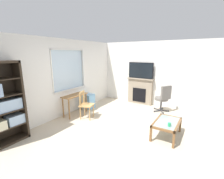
% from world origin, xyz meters
% --- Properties ---
extents(ground, '(6.15, 5.66, 0.02)m').
position_xyz_m(ground, '(0.00, 0.00, -0.01)').
color(ground, beige).
extents(wall_back_with_window, '(5.15, 0.15, 2.57)m').
position_xyz_m(wall_back_with_window, '(-0.03, 2.33, 1.25)').
color(wall_back_with_window, white).
rests_on(wall_back_with_window, ground).
extents(wall_right, '(0.12, 4.86, 2.57)m').
position_xyz_m(wall_right, '(2.63, 0.00, 1.28)').
color(wall_right, white).
rests_on(wall_right, ground).
extents(bookshelf, '(0.90, 0.38, 1.94)m').
position_xyz_m(bookshelf, '(-2.06, 2.09, 0.92)').
color(bookshelf, '#2D2319').
rests_on(bookshelf, ground).
extents(desk_under_window, '(0.92, 0.38, 0.71)m').
position_xyz_m(desk_under_window, '(0.11, 1.98, 0.58)').
color(desk_under_window, olive).
rests_on(desk_under_window, ground).
extents(wooden_chair, '(0.52, 0.51, 0.90)m').
position_xyz_m(wooden_chair, '(0.08, 1.47, 0.46)').
color(wooden_chair, tan).
rests_on(wooden_chair, ground).
extents(plastic_drawer_unit, '(0.35, 0.40, 0.56)m').
position_xyz_m(plastic_drawer_unit, '(0.87, 2.03, 0.28)').
color(plastic_drawer_unit, '#72ADDB').
rests_on(plastic_drawer_unit, ground).
extents(fireplace, '(0.26, 1.14, 1.09)m').
position_xyz_m(fireplace, '(2.48, 0.55, 0.55)').
color(fireplace, gray).
rests_on(fireplace, ground).
extents(tv, '(0.06, 1.04, 0.65)m').
position_xyz_m(tv, '(2.46, 0.55, 1.41)').
color(tv, black).
rests_on(tv, fireplace).
extents(office_chair, '(0.62, 0.62, 1.00)m').
position_xyz_m(office_chair, '(1.97, -0.54, 0.55)').
color(office_chair, slate).
rests_on(office_chair, ground).
extents(coffee_table, '(0.94, 0.58, 0.41)m').
position_xyz_m(coffee_table, '(0.29, -1.08, 0.35)').
color(coffee_table, '#8C9E99').
rests_on(coffee_table, ground).
extents(sippy_cup, '(0.07, 0.07, 0.09)m').
position_xyz_m(sippy_cup, '(0.05, -1.18, 0.45)').
color(sippy_cup, '#33B770').
rests_on(sippy_cup, coffee_table).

